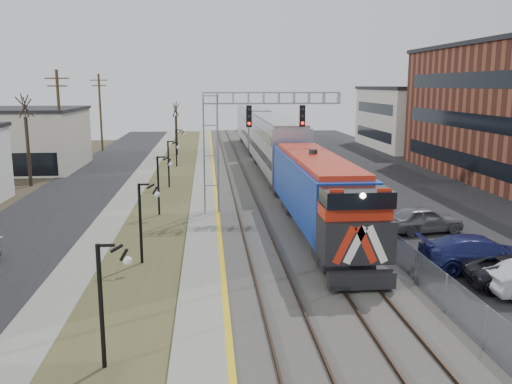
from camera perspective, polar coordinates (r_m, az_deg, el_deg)
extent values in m
cube|color=black|center=(44.83, -18.98, -0.44)|extent=(7.00, 120.00, 0.04)
cube|color=gray|center=(43.96, -13.28, -0.32)|extent=(2.00, 120.00, 0.08)
cube|color=#464B28|center=(43.64, -9.37, -0.26)|extent=(4.00, 120.00, 0.06)
cube|color=gray|center=(43.50, -5.43, -0.08)|extent=(2.00, 120.00, 0.24)
cube|color=#595651|center=(43.76, 1.13, 0.01)|extent=(8.00, 120.00, 0.20)
cube|color=black|center=(46.62, 15.95, 0.17)|extent=(16.00, 120.00, 0.04)
cube|color=gold|center=(43.48, -4.28, 0.10)|extent=(0.24, 120.00, 0.01)
cube|color=#2D2119|center=(43.51, -2.47, 0.18)|extent=(0.08, 120.00, 0.15)
cube|color=#2D2119|center=(43.61, -0.51, 0.21)|extent=(0.08, 120.00, 0.15)
cube|color=#2D2119|center=(43.81, 2.10, 0.25)|extent=(0.08, 120.00, 0.15)
cube|color=#2D2119|center=(44.02, 4.04, 0.29)|extent=(0.08, 120.00, 0.15)
cube|color=#123499|center=(30.63, 6.67, -0.39)|extent=(3.00, 17.00, 4.25)
cube|color=black|center=(22.98, 11.03, -9.10)|extent=(2.80, 0.50, 0.70)
cube|color=#A4A7AF|center=(50.36, 1.97, 4.84)|extent=(3.00, 22.00, 5.33)
cube|color=#A4A7AF|center=(72.94, -0.27, 6.82)|extent=(3.00, 22.00, 5.33)
cube|color=gray|center=(35.96, -4.78, 3.83)|extent=(1.00, 1.00, 8.00)
cube|color=gray|center=(35.92, 1.61, 9.86)|extent=(9.00, 0.80, 0.80)
cube|color=black|center=(35.38, -0.75, 7.98)|extent=(0.35, 0.25, 1.40)
cube|color=black|center=(35.82, 4.90, 7.98)|extent=(0.35, 0.25, 1.40)
cylinder|color=black|center=(17.30, -15.98, -11.64)|extent=(0.14, 0.14, 4.00)
cylinder|color=black|center=(26.70, -12.06, -3.34)|extent=(0.14, 0.14, 4.00)
cylinder|color=black|center=(36.41, -10.24, 0.60)|extent=(0.14, 0.14, 4.00)
cylinder|color=black|center=(46.25, -9.19, 2.87)|extent=(0.14, 0.14, 4.00)
cylinder|color=black|center=(58.13, -8.40, 4.57)|extent=(0.14, 0.14, 4.00)
cylinder|color=#4C3823|center=(54.55, -19.93, 6.77)|extent=(0.28, 0.28, 10.00)
cylinder|color=#4C3823|center=(74.04, -16.05, 7.99)|extent=(0.28, 0.28, 10.00)
cube|color=gray|center=(44.28, 6.54, 1.00)|extent=(0.04, 120.00, 1.60)
cube|color=#BCB5A5|center=(61.38, -24.54, 4.97)|extent=(14.00, 12.00, 6.00)
cube|color=#BCB5A5|center=(79.03, 17.86, 7.34)|extent=(16.00, 18.00, 8.00)
cylinder|color=#382D23|center=(50.36, -22.85, 3.92)|extent=(0.30, 0.30, 5.95)
cylinder|color=#382D23|center=(68.05, -8.38, 5.91)|extent=(0.30, 0.30, 4.90)
imported|color=navy|center=(27.46, 22.47, -6.10)|extent=(5.86, 2.79, 1.65)
imported|color=slate|center=(33.44, 17.26, -2.81)|extent=(4.82, 2.51, 1.57)
imported|color=#0B3814|center=(46.89, 10.41, 1.27)|extent=(4.15, 2.18, 1.30)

